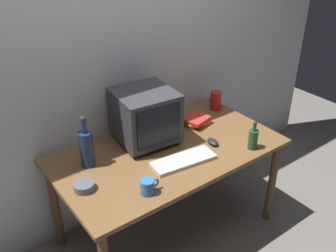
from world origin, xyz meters
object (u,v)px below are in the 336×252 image
crt_monitor (145,116)px  cd_spindle (84,186)px  mug (148,187)px  metal_canister (216,101)px  keyboard (183,160)px  bottle_short (253,138)px  book_stack (196,120)px  bottle_tall (87,147)px  computer_mouse (213,142)px

crt_monitor → cd_spindle: crt_monitor is taller
mug → metal_canister: bearing=27.9°
cd_spindle → keyboard: bearing=-11.6°
crt_monitor → mug: bearing=-122.7°
bottle_short → metal_canister: 0.61m
bottle_short → mug: (-0.82, 0.03, -0.03)m
keyboard → book_stack: size_ratio=1.99×
bottle_tall → metal_canister: 1.17m
computer_mouse → mug: 0.66m
cd_spindle → metal_canister: size_ratio=0.80×
bottle_short → cd_spindle: bearing=165.7°
cd_spindle → book_stack: bearing=11.2°
keyboard → bottle_short: size_ratio=2.04×
computer_mouse → bottle_tall: bottle_tall is taller
crt_monitor → cd_spindle: 0.65m
bottle_tall → mug: bottle_tall is taller
keyboard → bottle_short: 0.50m
keyboard → metal_canister: 0.79m
computer_mouse → bottle_tall: bearing=168.3°
bottle_short → book_stack: size_ratio=0.98×
computer_mouse → metal_canister: bearing=53.4°
bottle_tall → bottle_short: bearing=-26.5°
bottle_tall → cd_spindle: 0.26m
keyboard → computer_mouse: 0.30m
book_stack → metal_canister: metal_canister is taller
book_stack → cd_spindle: bearing=-168.8°
mug → metal_canister: metal_canister is taller
mug → metal_canister: (1.02, 0.54, 0.03)m
crt_monitor → bottle_short: (0.52, -0.51, -0.12)m
keyboard → bottle_short: bearing=-10.2°
crt_monitor → computer_mouse: bearing=-43.2°
mug → bottle_short: bearing=-2.4°
computer_mouse → bottle_short: bottle_short is taller
crt_monitor → metal_canister: size_ratio=2.80×
keyboard → metal_canister: metal_canister is taller
keyboard → book_stack: bearing=48.3°
bottle_tall → metal_canister: size_ratio=2.33×
bottle_short → metal_canister: (0.20, 0.57, -0.00)m
metal_canister → bottle_short: bearing=-108.9°
bottle_tall → bottle_short: 1.08m
crt_monitor → computer_mouse: crt_monitor is taller
mug → metal_canister: size_ratio=0.80×
keyboard → bottle_tall: size_ratio=1.20×
keyboard → crt_monitor: bearing=104.6°
bottle_short → mug: bearing=177.6°
mug → cd_spindle: (-0.28, 0.24, -0.02)m
computer_mouse → book_stack: bearing=80.8°
book_stack → metal_canister: bearing=18.3°
computer_mouse → bottle_tall: 0.85m
crt_monitor → cd_spindle: size_ratio=3.50×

